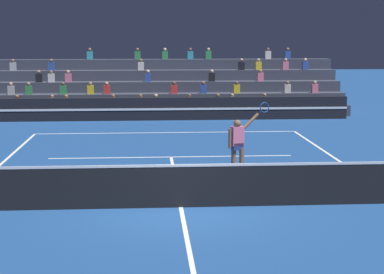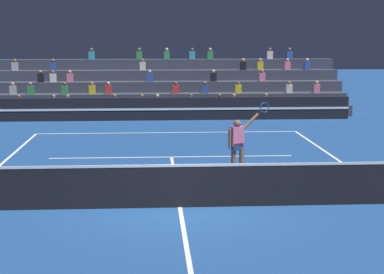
# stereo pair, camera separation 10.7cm
# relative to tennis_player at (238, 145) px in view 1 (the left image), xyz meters

# --- Properties ---
(ground_plane) EXTENTS (120.00, 120.00, 0.00)m
(ground_plane) POSITION_rel_tennis_player_xyz_m (-1.82, -3.07, -0.98)
(ground_plane) COLOR navy
(court_lines) EXTENTS (11.10, 23.90, 0.01)m
(court_lines) POSITION_rel_tennis_player_xyz_m (-1.82, -3.07, -0.97)
(court_lines) COLOR white
(court_lines) RESTS_ON ground
(tennis_net) EXTENTS (12.00, 0.10, 1.10)m
(tennis_net) POSITION_rel_tennis_player_xyz_m (-1.82, -3.07, -0.43)
(tennis_net) COLOR black
(tennis_net) RESTS_ON ground
(sponsor_banner_wall) EXTENTS (18.00, 0.26, 1.10)m
(sponsor_banner_wall) POSITION_rel_tennis_player_xyz_m (-1.82, 12.85, -0.43)
(sponsor_banner_wall) COLOR black
(sponsor_banner_wall) RESTS_ON ground
(bleacher_stand) EXTENTS (19.00, 4.75, 3.38)m
(bleacher_stand) POSITION_rel_tennis_player_xyz_m (-1.82, 16.65, 0.04)
(bleacher_stand) COLOR #383D4C
(bleacher_stand) RESTS_ON ground
(tennis_player) EXTENTS (1.31, 0.58, 2.24)m
(tennis_player) POSITION_rel_tennis_player_xyz_m (0.00, 0.00, 0.00)
(tennis_player) COLOR brown
(tennis_player) RESTS_ON ground
(tennis_ball) EXTENTS (0.07, 0.07, 0.07)m
(tennis_ball) POSITION_rel_tennis_player_xyz_m (2.14, -0.34, -0.94)
(tennis_ball) COLOR #C6DB33
(tennis_ball) RESTS_ON ground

